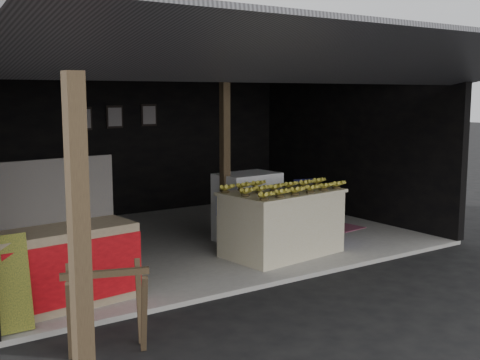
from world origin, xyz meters
TOP-DOWN VIEW (x-y plane):
  - ground at (0.00, 0.00)m, footprint 80.00×80.00m
  - concrete_slab at (0.00, 2.50)m, footprint 7.00×5.00m
  - shophouse at (0.00, 2.82)m, footprint 7.40×7.29m
  - banana_table at (0.66, 0.97)m, footprint 1.78×1.21m
  - banana_pile at (0.66, 0.97)m, footprint 1.65×1.10m
  - white_crate at (0.75, 1.95)m, footprint 1.01×0.73m
  - neighbor_stall at (-2.61, 0.68)m, footprint 1.60×0.85m
  - sawhorse at (-2.64, -0.65)m, footprint 0.87×0.86m
  - water_barrel at (1.80, 1.17)m, footprint 0.34×0.34m
  - plastic_chair at (2.18, 2.22)m, footprint 0.47×0.47m
  - magenta_rug at (2.13, 1.88)m, footprint 1.62×1.19m
  - picture_frames at (-0.17, 4.89)m, footprint 1.62×0.04m

SIDE VIEW (x-z plane):
  - ground at x=0.00m, z-range 0.00..0.00m
  - concrete_slab at x=0.00m, z-range 0.00..0.06m
  - magenta_rug at x=2.13m, z-range 0.06..0.07m
  - water_barrel at x=1.80m, z-range 0.06..0.56m
  - sawhorse at x=-2.64m, z-range 0.10..0.88m
  - banana_table at x=0.66m, z-range 0.06..0.99m
  - neighbor_stall at x=-2.61m, z-range -0.25..1.33m
  - plastic_chair at x=2.18m, z-range 0.13..0.95m
  - white_crate at x=0.75m, z-range 0.06..1.13m
  - banana_pile at x=0.66m, z-range 0.99..1.17m
  - picture_frames at x=-0.17m, z-range 1.70..2.16m
  - shophouse at x=0.00m, z-range 0.59..3.61m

